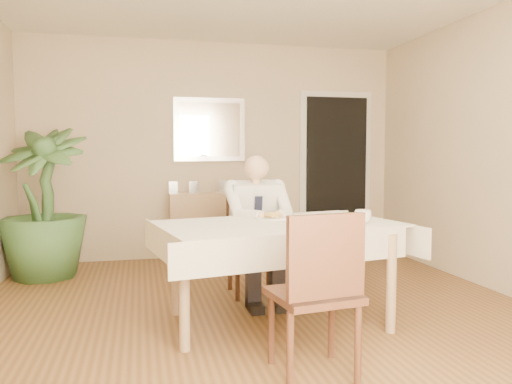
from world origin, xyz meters
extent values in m
plane|color=brown|center=(0.00, 0.00, 0.00)|extent=(5.00, 5.00, 0.00)
cube|color=#CEB490|center=(0.00, 2.50, 1.30)|extent=(4.50, 0.02, 2.60)
cube|color=white|center=(0.00, -2.46, 1.45)|extent=(1.18, 0.02, 1.28)
cube|color=silver|center=(1.55, 2.48, 1.00)|extent=(0.96, 0.03, 2.10)
cube|color=black|center=(1.55, 2.45, 1.00)|extent=(0.80, 0.05, 1.95)
cube|color=silver|center=(-0.08, 2.48, 1.55)|extent=(0.86, 0.03, 0.76)
cube|color=white|center=(-0.08, 2.46, 1.55)|extent=(0.74, 0.02, 0.64)
cube|color=#A18353|center=(0.07, -0.05, 0.72)|extent=(1.74, 1.18, 0.04)
cube|color=beige|center=(0.07, -0.05, 0.75)|extent=(1.86, 1.30, 0.01)
cube|color=beige|center=(0.07, -0.55, 0.64)|extent=(1.67, 0.33, 0.22)
cube|color=beige|center=(0.07, 0.45, 0.64)|extent=(1.67, 0.33, 0.22)
cube|color=beige|center=(-0.78, -0.05, 0.64)|extent=(0.20, 0.99, 0.22)
cube|color=beige|center=(0.92, -0.05, 0.64)|extent=(0.20, 0.99, 0.22)
cylinder|color=#A18353|center=(-0.65, -0.42, 0.35)|extent=(0.07, 0.07, 0.70)
cylinder|color=#A18353|center=(0.79, -0.42, 0.35)|extent=(0.07, 0.07, 0.70)
cylinder|color=#A18353|center=(-0.65, 0.32, 0.35)|extent=(0.07, 0.07, 0.70)
cylinder|color=#A18353|center=(0.79, 0.32, 0.35)|extent=(0.07, 0.07, 0.70)
cube|color=#3D2013|center=(0.07, 0.75, 0.44)|extent=(0.47, 0.47, 0.04)
cube|color=#3D2013|center=(0.07, 0.94, 0.70)|extent=(0.43, 0.08, 0.43)
cylinder|color=#3D2013|center=(-0.11, 0.56, 0.21)|extent=(0.04, 0.04, 0.42)
cylinder|color=#3D2013|center=(0.26, 0.56, 0.21)|extent=(0.04, 0.04, 0.42)
cylinder|color=#3D2013|center=(-0.11, 0.93, 0.21)|extent=(0.04, 0.04, 0.42)
cylinder|color=#3D2013|center=(0.26, 0.93, 0.21)|extent=(0.04, 0.04, 0.42)
cube|color=#3D2013|center=(0.03, -0.93, 0.46)|extent=(0.50, 0.50, 0.04)
cube|color=#3D2013|center=(0.03, -1.13, 0.72)|extent=(0.45, 0.10, 0.45)
cylinder|color=#3D2013|center=(-0.16, -1.12, 0.22)|extent=(0.04, 0.04, 0.44)
cylinder|color=#3D2013|center=(0.22, -1.12, 0.22)|extent=(0.04, 0.04, 0.44)
cylinder|color=#3D2013|center=(-0.16, -0.74, 0.22)|extent=(0.04, 0.04, 0.44)
cylinder|color=#3D2013|center=(0.22, -0.74, 0.22)|extent=(0.04, 0.04, 0.44)
cube|color=white|center=(0.07, 0.71, 0.75)|extent=(0.42, 0.31, 0.55)
cube|color=black|center=(0.07, 0.58, 0.72)|extent=(0.07, 0.08, 0.36)
cylinder|color=tan|center=(0.07, 0.66, 1.03)|extent=(0.09, 0.09, 0.08)
sphere|color=tan|center=(0.07, 0.64, 1.14)|extent=(0.21, 0.21, 0.21)
cube|color=black|center=(-0.03, 0.51, 0.52)|extent=(0.13, 0.42, 0.13)
cube|color=black|center=(0.17, 0.51, 0.52)|extent=(0.13, 0.42, 0.13)
cube|color=black|center=(-0.03, 0.33, 0.23)|extent=(0.11, 0.12, 0.45)
cube|color=black|center=(0.17, 0.33, 0.23)|extent=(0.11, 0.12, 0.45)
cube|color=black|center=(-0.03, 0.27, 0.04)|extent=(0.11, 0.26, 0.07)
cube|color=black|center=(0.17, 0.27, 0.04)|extent=(0.11, 0.26, 0.07)
cylinder|color=white|center=(0.08, 0.15, 0.76)|extent=(0.26, 0.26, 0.02)
ellipsoid|color=olive|center=(0.08, 0.15, 0.78)|extent=(0.14, 0.14, 0.06)
cylinder|color=silver|center=(0.12, 0.09, 0.78)|extent=(0.01, 0.13, 0.01)
cylinder|color=silver|center=(0.04, 0.09, 0.78)|extent=(0.01, 0.13, 0.01)
imported|color=white|center=(0.67, -0.21, 0.80)|extent=(0.15, 0.15, 0.10)
cube|color=#A18353|center=(-0.08, 2.32, 0.40)|extent=(1.00, 0.36, 0.80)
cube|color=silver|center=(-0.53, 2.33, 0.87)|extent=(0.10, 0.02, 0.14)
cube|color=silver|center=(-0.30, 2.33, 0.87)|extent=(0.10, 0.02, 0.14)
cube|color=silver|center=(0.06, 2.40, 0.87)|extent=(0.10, 0.02, 0.14)
imported|color=#365C2B|center=(-1.86, 1.83, 0.77)|extent=(1.08, 1.08, 1.53)
camera|label=1|loc=(-0.91, -3.54, 1.25)|focal=35.00mm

